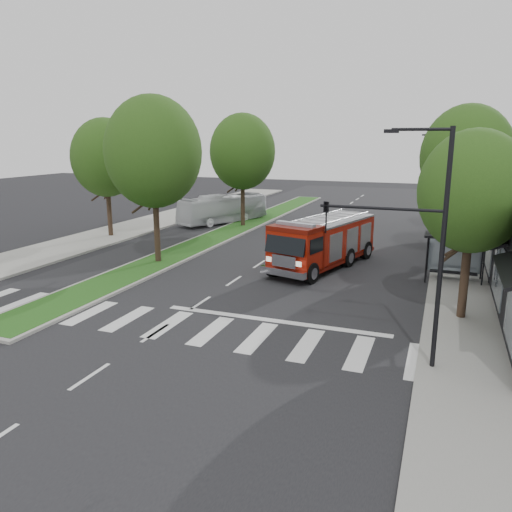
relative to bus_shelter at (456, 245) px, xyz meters
The scene contains 15 objects.
ground 14.00m from the bus_shelter, 143.97° to the right, with size 140.00×140.00×0.00m, color black.
sidewalk_right 3.00m from the bus_shelter, 54.94° to the left, with size 5.00×80.00×0.15m, color gray.
sidewalk_left 25.84m from the bus_shelter, behind, with size 5.00×80.00×0.15m, color gray.
median 19.92m from the bus_shelter, 150.20° to the left, with size 3.00×50.00×0.15m.
bus_shelter is the anchor object (origin of this frame).
tree_right_near 7.06m from the bus_shelter, 87.21° to the right, with size 4.40×4.40×8.05m.
tree_right_mid 7.36m from the bus_shelter, 87.07° to the left, with size 5.60×5.60×9.72m.
tree_right_far 16.30m from the bus_shelter, 88.92° to the left, with size 5.00×5.00×8.73m.
tree_median_near 17.98m from the bus_shelter, behind, with size 5.80×5.80×10.16m.
tree_median_far 21.36m from the bus_shelter, 145.43° to the left, with size 5.60×5.60×9.72m.
tree_left_mid 25.82m from the bus_shelter, behind, with size 5.20×5.20×9.16m.
streetlight_right_near 12.05m from the bus_shelter, 97.76° to the right, with size 4.08×0.22×8.00m.
streetlight_right_far 12.13m from the bus_shelter, 94.11° to the left, with size 2.11×0.20×8.00m.
fire_engine 7.40m from the bus_shelter, behind, with size 5.05×9.53×3.17m.
city_bus 23.74m from the bus_shelter, 146.13° to the left, with size 2.17×9.27×2.58m, color silver.
Camera 1 is at (10.44, -20.11, 7.65)m, focal length 35.00 mm.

